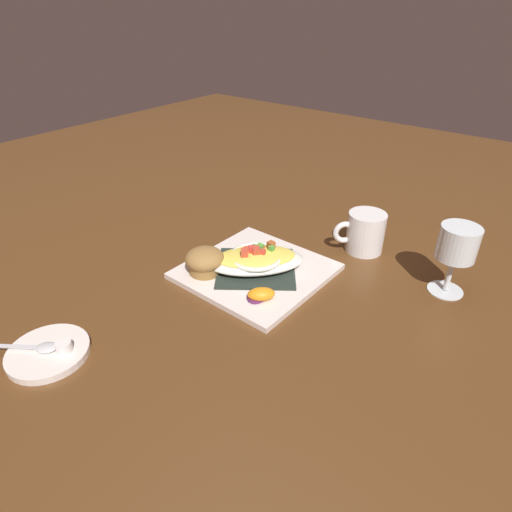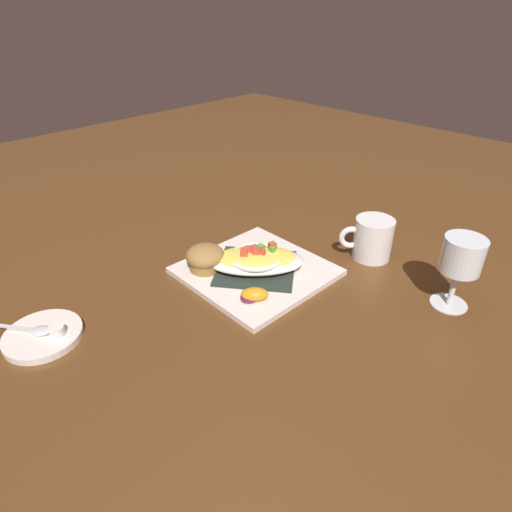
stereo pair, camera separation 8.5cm
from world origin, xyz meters
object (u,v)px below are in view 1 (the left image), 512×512
Objects in this scene: orange_garnish at (260,294)px; muffin at (205,261)px; coffee_mug at (364,234)px; gratin_dish at (256,259)px; creamer_saucer at (48,353)px; spoon at (42,347)px; creamer_cup_0 at (64,346)px; stemmed_glass at (457,247)px; square_plate at (256,271)px.

muffin is at bearing 178.40° from orange_garnish.
orange_garnish is 0.66× the size of coffee_mug.
gratin_dish is 0.40m from creamer_saucer.
coffee_mug is at bearing 67.97° from spoon.
creamer_cup_0 is at bearing 35.23° from creamer_saucer.
spoon is 3.86× the size of creamer_cup_0.
creamer_cup_0 is at bearing -103.75° from gratin_dish.
creamer_cup_0 is (-0.21, -0.58, -0.02)m from coffee_mug.
muffin reaches higher than creamer_cup_0.
creamer_cup_0 reaches higher than creamer_saucer.
muffin is 3.19× the size of creamer_cup_0.
spoon is (-0.12, -0.38, -0.02)m from gratin_dish.
gratin_dish is 2.24× the size of spoon.
creamer_saucer is at bearing -120.17° from orange_garnish.
creamer_cup_0 is at bearing -93.15° from muffin.
muffin is 0.62× the size of creamer_saucer.
square_plate is at bearing -151.24° from stemmed_glass.
creamer_cup_0 is at bearing -110.27° from coffee_mug.
coffee_mug reaches higher than muffin.
creamer_saucer is (-0.24, -0.60, -0.03)m from coffee_mug.
stemmed_glass is at bearing 52.03° from spoon.
coffee_mug reaches higher than gratin_dish.
gratin_dish is 0.10m from muffin.
spoon is 0.04m from creamer_cup_0.
gratin_dish is at bearing -151.25° from stemmed_glass.
coffee_mug is at bearing 167.37° from stemmed_glass.
spoon is at bearing -98.14° from muffin.
stemmed_glass is (0.39, 0.24, 0.06)m from muffin.
muffin is 0.31m from creamer_saucer.
coffee_mug is 0.20m from stemmed_glass.
orange_garnish is at bearing -47.60° from gratin_dish.
orange_garnish is (0.07, -0.07, 0.01)m from square_plate.
gratin_dish is 2.15× the size of coffee_mug.
gratin_dish is 0.25m from coffee_mug.
gratin_dish reaches higher than orange_garnish.
coffee_mug is 4.01× the size of creamer_cup_0.
orange_garnish is 0.51× the size of creamer_saucer.
creamer_cup_0 is (-0.02, -0.29, -0.02)m from muffin.
orange_garnish is at bearing 61.84° from creamer_cup_0.
creamer_saucer is (-0.11, -0.38, -0.03)m from gratin_dish.
muffin reaches higher than creamer_saucer.
orange_garnish is at bearing -135.47° from stemmed_glass.
spoon is (-0.04, -0.31, -0.02)m from muffin.
creamer_cup_0 is (-0.09, -0.36, -0.01)m from gratin_dish.
orange_garnish is at bearing -47.57° from square_plate.
muffin is 0.29m from creamer_cup_0.
coffee_mug is at bearing 60.01° from gratin_dish.
square_plate is 3.35× the size of muffin.
square_plate is 0.03m from gratin_dish.
spoon is at bearing -112.03° from coffee_mug.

